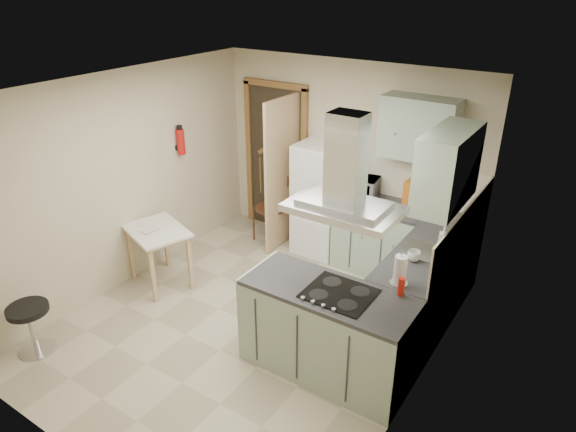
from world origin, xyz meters
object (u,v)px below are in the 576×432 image
Objects in this scene: extractor_hood at (344,209)px; stool at (32,329)px; fridge at (321,199)px; microwave at (358,187)px; bentwood_chair at (271,208)px; peninsula at (328,332)px; drop_leaf_table at (160,257)px.

stool is at bearing -152.95° from extractor_hood.
fridge reaches higher than microwave.
bentwood_chair is 2.11× the size of microwave.
bentwood_chair is (-1.93, 1.85, 0.05)m from peninsula.
extractor_hood reaches higher than stool.
stool is (-2.55, -1.35, -0.19)m from peninsula.
fridge is 3.15× the size of microwave.
fridge is 1.94× the size of drop_leaf_table.
bentwood_chair is (0.49, 1.63, 0.14)m from drop_leaf_table.
fridge is 1.49× the size of bentwood_chair.
microwave reaches higher than stool.
extractor_hood is at bearing 0.00° from peninsula.
fridge is 0.76m from bentwood_chair.
drop_leaf_table is 1.47× the size of stool.
stool is at bearing -75.34° from drop_leaf_table.
extractor_hood is at bearing -27.81° from bentwood_chair.
peninsula is at bearing 180.00° from extractor_hood.
peninsula is 2.21m from microwave.
extractor_hood is 2.27m from microwave.
fridge is 0.58m from microwave.
microwave is (-0.72, 2.00, 0.58)m from peninsula.
peninsula is 2.00× the size of drop_leaf_table.
extractor_hood is 1.70× the size of stool.
drop_leaf_table is at bearing -142.44° from microwave.
microwave is at bearing 2.71° from fridge.
bentwood_chair is 1.33m from microwave.
stool is (-1.33, -3.33, -0.49)m from fridge.
extractor_hood is 0.90× the size of bentwood_chair.
stool is (-0.14, -1.58, -0.10)m from drop_leaf_table.
bentwood_chair is 1.90× the size of stool.
extractor_hood is (1.32, -1.98, 0.97)m from fridge.
fridge is 0.97× the size of peninsula.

